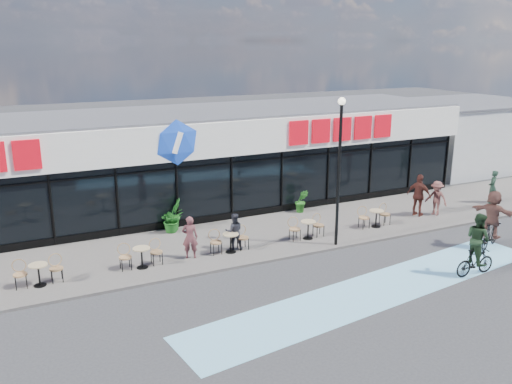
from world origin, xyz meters
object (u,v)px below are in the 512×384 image
(potted_plant_mid, at_px, (172,220))
(pedestrian_c, at_px, (493,187))
(patron_left, at_px, (190,237))
(patron_right, at_px, (234,231))
(potted_plant_left, at_px, (174,214))
(pedestrian_a, at_px, (436,198))
(pedestrian_b, at_px, (419,195))
(lamp_post, at_px, (339,161))
(potted_plant_right, at_px, (302,201))
(cyclist_a, at_px, (477,248))
(cyclist_b, at_px, (492,221))

(potted_plant_mid, bearing_deg, pedestrian_c, -9.86)
(patron_left, bearing_deg, potted_plant_mid, -73.47)
(patron_left, relative_size, patron_right, 1.13)
(potted_plant_left, relative_size, pedestrian_c, 0.82)
(pedestrian_a, bearing_deg, patron_left, -111.41)
(patron_left, height_order, pedestrian_b, pedestrian_b)
(lamp_post, relative_size, patron_left, 3.57)
(pedestrian_b, relative_size, pedestrian_c, 1.19)
(potted_plant_right, distance_m, patron_left, 7.11)
(potted_plant_left, xyz_separation_m, potted_plant_right, (6.04, -0.23, -0.12))
(potted_plant_left, height_order, cyclist_a, cyclist_a)
(potted_plant_left, xyz_separation_m, patron_left, (-0.39, -3.24, 0.13))
(pedestrian_a, distance_m, pedestrian_c, 3.85)
(pedestrian_c, xyz_separation_m, cyclist_b, (-4.68, -4.12, 0.19))
(potted_plant_mid, height_order, pedestrian_c, pedestrian_c)
(potted_plant_mid, bearing_deg, pedestrian_b, -14.15)
(potted_plant_mid, distance_m, pedestrian_a, 11.93)
(cyclist_a, bearing_deg, patron_right, 139.82)
(pedestrian_c, bearing_deg, pedestrian_a, -31.22)
(potted_plant_right, bearing_deg, pedestrian_a, -29.03)
(patron_right, relative_size, cyclist_b, 0.61)
(patron_right, height_order, cyclist_a, cyclist_a)
(potted_plant_mid, height_order, pedestrian_b, pedestrian_b)
(patron_right, bearing_deg, pedestrian_b, -162.28)
(lamp_post, relative_size, pedestrian_a, 3.60)
(lamp_post, distance_m, potted_plant_left, 7.31)
(potted_plant_mid, height_order, patron_right, patron_right)
(patron_right, distance_m, pedestrian_a, 9.98)
(potted_plant_right, xyz_separation_m, patron_left, (-6.43, -3.02, 0.25))
(patron_right, bearing_deg, potted_plant_mid, -44.46)
(pedestrian_b, distance_m, cyclist_b, 4.09)
(patron_right, relative_size, cyclist_a, 0.64)
(potted_plant_left, xyz_separation_m, pedestrian_a, (11.38, -3.19, 0.13))
(potted_plant_left, xyz_separation_m, cyclist_a, (8.00, -8.68, 0.22))
(potted_plant_left, distance_m, patron_left, 3.27)
(potted_plant_mid, xyz_separation_m, cyclist_b, (10.71, -6.80, 0.48))
(pedestrian_b, bearing_deg, patron_left, 67.68)
(cyclist_b, bearing_deg, pedestrian_b, 89.64)
(pedestrian_a, bearing_deg, potted_plant_right, -140.69)
(patron_left, relative_size, cyclist_a, 0.72)
(potted_plant_right, bearing_deg, patron_right, -148.05)
(potted_plant_left, height_order, potted_plant_right, potted_plant_left)
(pedestrian_c, relative_size, cyclist_a, 0.73)
(potted_plant_mid, distance_m, potted_plant_right, 6.22)
(patron_right, distance_m, pedestrian_c, 13.81)
(potted_plant_right, bearing_deg, lamp_post, -101.65)
(patron_right, xyz_separation_m, pedestrian_c, (13.81, 0.19, 0.10))
(pedestrian_a, height_order, cyclist_a, cyclist_a)
(potted_plant_right, relative_size, pedestrian_c, 0.67)
(potted_plant_left, distance_m, cyclist_b, 12.68)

